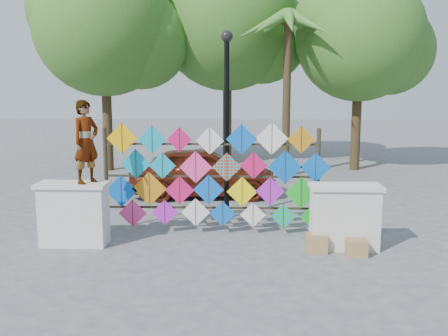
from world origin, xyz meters
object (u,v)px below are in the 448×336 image
Objects in this scene: kite_rack at (214,178)px; lamppost at (227,107)px; sedan at (203,172)px; vendor_woman at (86,142)px.

lamppost is at bearing 79.82° from kite_rack.
sedan is 0.96× the size of lamppost.
vendor_woman is 5.20m from sedan.
sedan is (-0.56, 3.71, -0.50)m from kite_rack.
sedan is at bearing 107.93° from lamppost.
kite_rack is 1.95m from lamppost.
vendor_woman is at bearing 153.30° from sedan.
lamppost is (2.69, 2.20, 0.59)m from vendor_woman.
lamppost reaches higher than kite_rack.
vendor_woman reaches higher than kite_rack.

